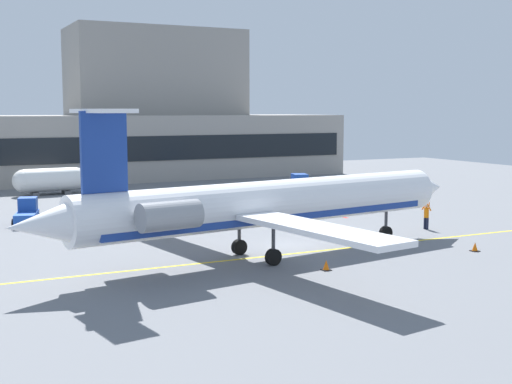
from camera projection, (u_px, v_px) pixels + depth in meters
ground at (297, 248)px, 41.91m from camera, size 120.00×120.00×0.11m
terminal_building at (129, 125)px, 86.41m from camera, size 56.06×17.66×18.83m
regional_jet at (265, 204)px, 38.27m from camera, size 28.93×23.21×8.38m
baggage_tug at (294, 187)px, 66.03m from camera, size 3.75×2.91×2.22m
pushback_tractor at (27, 213)px, 49.85m from camera, size 2.42×3.58×1.95m
fuel_tank at (50, 180)px, 67.74m from camera, size 7.28×2.68×2.63m
marshaller at (426, 215)px, 48.02m from camera, size 0.34×0.83×1.94m
safety_cone_alpha at (326, 266)px, 35.73m from camera, size 0.47×0.47×0.55m
safety_cone_bravo at (475, 247)px, 40.56m from camera, size 0.47×0.47×0.55m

